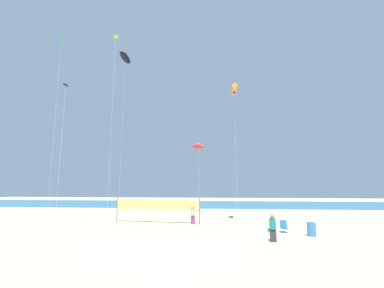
% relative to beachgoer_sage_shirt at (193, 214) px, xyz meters
% --- Properties ---
extents(ground_plane, '(120.00, 120.00, 0.00)m').
position_rel_beachgoer_sage_shirt_xyz_m(ground_plane, '(-0.85, -8.80, -0.92)').
color(ground_plane, '#D1BC89').
extents(ocean_band, '(120.00, 20.00, 0.01)m').
position_rel_beachgoer_sage_shirt_xyz_m(ocean_band, '(-0.85, 26.07, -0.91)').
color(ocean_band, teal).
rests_on(ocean_band, ground).
extents(beachgoer_sage_shirt, '(0.39, 0.39, 1.72)m').
position_rel_beachgoer_sage_shirt_xyz_m(beachgoer_sage_shirt, '(0.00, 0.00, 0.00)').
color(beachgoer_sage_shirt, '#7A3872').
rests_on(beachgoer_sage_shirt, ground).
extents(beachgoer_teal_shirt, '(0.40, 0.40, 1.74)m').
position_rel_beachgoer_sage_shirt_xyz_m(beachgoer_teal_shirt, '(5.79, -7.10, 0.01)').
color(beachgoer_teal_shirt, '#2D2D33').
rests_on(beachgoer_teal_shirt, ground).
extents(folding_beach_chair, '(0.52, 0.65, 0.89)m').
position_rel_beachgoer_sage_shirt_xyz_m(folding_beach_chair, '(7.33, -3.58, -0.45)').
color(folding_beach_chair, '#1959B2').
rests_on(folding_beach_chair, ground).
extents(trash_barrel, '(0.59, 0.59, 0.95)m').
position_rel_beachgoer_sage_shirt_xyz_m(trash_barrel, '(8.92, -4.90, -0.44)').
color(trash_barrel, teal).
rests_on(trash_barrel, ground).
extents(volleyball_net, '(8.33, 1.01, 2.40)m').
position_rel_beachgoer_sage_shirt_xyz_m(volleyball_net, '(-3.48, 0.40, 0.72)').
color(volleyball_net, '#4C4C51').
rests_on(volleyball_net, ground).
extents(beach_handbag, '(0.35, 0.17, 0.28)m').
position_rel_beachgoer_sage_shirt_xyz_m(beach_handbag, '(6.31, -3.40, -0.78)').
color(beach_handbag, '#7A3872').
rests_on(beach_handbag, ground).
extents(kite_black_diamond, '(0.60, 0.60, 12.56)m').
position_rel_beachgoer_sage_shirt_xyz_m(kite_black_diamond, '(-10.98, -3.87, 10.98)').
color(kite_black_diamond, silver).
rests_on(kite_black_diamond, ground).
extents(kite_lime_diamond, '(0.58, 0.57, 18.07)m').
position_rel_beachgoer_sage_shirt_xyz_m(kite_lime_diamond, '(-7.37, -2.13, 15.96)').
color(kite_lime_diamond, silver).
rests_on(kite_lime_diamond, ground).
extents(kite_green_diamond, '(0.56, 0.55, 19.11)m').
position_rel_beachgoer_sage_shirt_xyz_m(kite_green_diamond, '(-14.12, -0.32, 16.63)').
color(kite_green_diamond, silver).
rests_on(kite_green_diamond, ground).
extents(kite_orange_tube, '(0.54, 2.11, 13.07)m').
position_rel_beachgoer_sage_shirt_xyz_m(kite_orange_tube, '(4.08, -0.22, 11.86)').
color(kite_orange_tube, silver).
rests_on(kite_orange_tube, ground).
extents(kite_red_inflatable, '(1.94, 1.49, 9.10)m').
position_rel_beachgoer_sage_shirt_xyz_m(kite_red_inflatable, '(-0.08, 8.90, 7.68)').
color(kite_red_inflatable, silver).
rests_on(kite_red_inflatable, ground).
extents(kite_black_inflatable, '(1.38, 2.90, 22.48)m').
position_rel_beachgoer_sage_shirt_xyz_m(kite_black_inflatable, '(-10.65, 9.33, 20.82)').
color(kite_black_inflatable, silver).
rests_on(kite_black_inflatable, ground).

